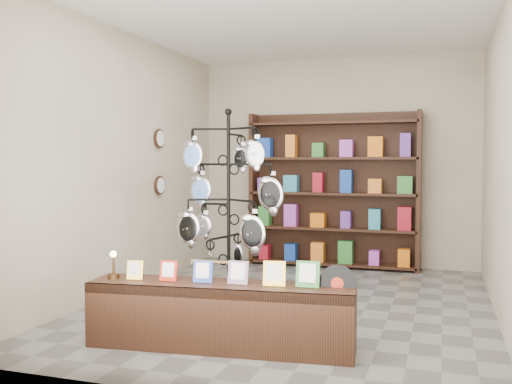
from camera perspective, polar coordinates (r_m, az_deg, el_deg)
ground at (r=6.14m, az=3.67°, el=-11.12°), size 5.00×5.00×0.00m
room_envelope at (r=5.96m, az=3.73°, el=6.40°), size 5.00×5.00×5.00m
display_tree at (r=5.25m, az=-2.76°, el=-0.79°), size 1.02×0.90×1.99m
front_shelf at (r=4.69m, az=-3.55°, el=-12.21°), size 2.18×0.66×0.76m
back_shelving at (r=8.21m, az=7.71°, el=-0.29°), size 2.42×0.36×2.20m
wall_clocks at (r=7.42m, az=-9.61°, el=2.99°), size 0.03×0.24×0.84m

